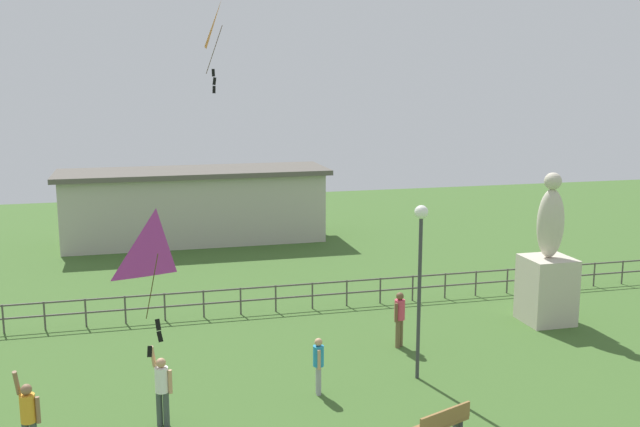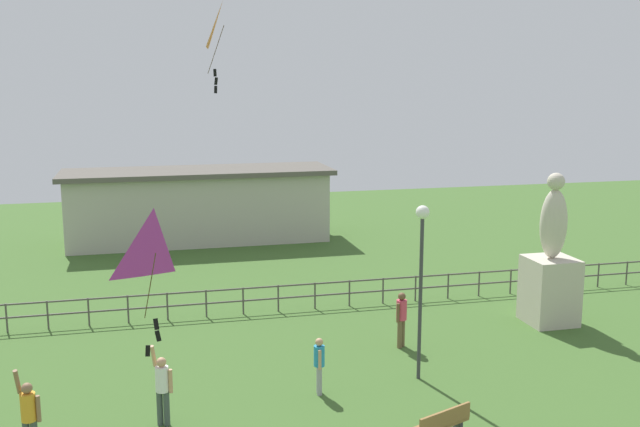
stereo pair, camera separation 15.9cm
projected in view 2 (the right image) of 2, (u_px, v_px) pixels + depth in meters
name	position (u px, v px, depth m)	size (l,w,h in m)	color
statue_monument	(551.00, 273.00, 23.88)	(1.52, 1.52, 5.02)	beige
lamppost	(421.00, 255.00, 19.04)	(0.36, 0.36, 4.76)	#38383D
park_bench	(441.00, 425.00, 16.03)	(1.54, 0.94, 0.85)	olive
person_0	(319.00, 362.00, 18.54)	(0.28, 0.45, 1.50)	#99999E
person_1	(29.00, 414.00, 15.34)	(0.52, 0.39, 2.01)	#3F4C47
person_2	(162.00, 385.00, 16.83)	(0.50, 0.42, 1.96)	#3F4C47
person_4	(401.00, 316.00, 21.79)	(0.42, 0.37, 1.70)	brown
kite_2	(156.00, 257.00, 11.90)	(1.03, 1.22, 2.55)	#B22DB2
kite_4	(224.00, 27.00, 19.02)	(0.76, 1.15, 2.39)	orange
waterfront_railing	(242.00, 297.00, 24.92)	(36.06, 0.06, 0.95)	#4C4742
pavilion_building	(199.00, 205.00, 36.05)	(13.12, 4.12, 3.60)	#B7B2A3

